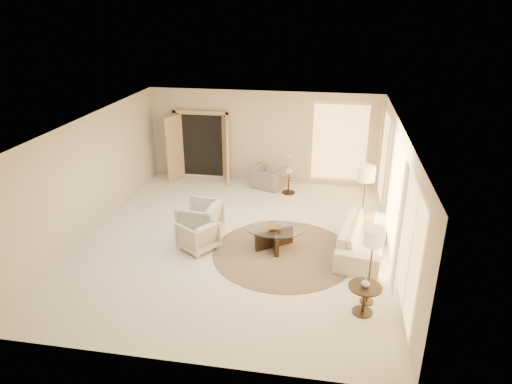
% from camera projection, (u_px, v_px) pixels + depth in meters
% --- Properties ---
extents(room, '(7.04, 8.04, 2.83)m').
position_uv_depth(room, '(235.00, 185.00, 10.20)').
color(room, white).
rests_on(room, ground).
extents(windows_right, '(0.10, 6.40, 2.40)m').
position_uv_depth(windows_right, '(394.00, 196.00, 9.77)').
color(windows_right, '#F4B961').
rests_on(windows_right, room).
extents(window_back_corner, '(1.70, 0.10, 2.40)m').
position_uv_depth(window_back_corner, '(340.00, 143.00, 13.45)').
color(window_back_corner, '#F4B961').
rests_on(window_back_corner, room).
extents(curtains_right, '(0.06, 5.20, 2.60)m').
position_uv_depth(curtains_right, '(387.00, 183.00, 10.61)').
color(curtains_right, beige).
rests_on(curtains_right, room).
extents(french_doors, '(1.95, 0.66, 2.16)m').
position_uv_depth(french_doors, '(202.00, 146.00, 14.10)').
color(french_doors, tan).
rests_on(french_doors, room).
extents(area_rug, '(3.62, 3.62, 0.01)m').
position_uv_depth(area_rug, '(284.00, 253.00, 10.19)').
color(area_rug, '#413025').
rests_on(area_rug, room).
extents(sofa, '(1.32, 2.49, 0.69)m').
position_uv_depth(sofa, '(363.00, 237.00, 10.15)').
color(sofa, beige).
rests_on(sofa, room).
extents(armchair_left, '(0.94, 1.00, 0.93)m').
position_uv_depth(armchair_left, '(200.00, 218.00, 10.81)').
color(armchair_left, beige).
rests_on(armchair_left, room).
extents(armchair_right, '(0.99, 1.00, 0.76)m').
position_uv_depth(armchair_right, '(198.00, 234.00, 10.23)').
color(armchair_right, beige).
rests_on(armchair_right, room).
extents(accent_chair, '(1.11, 0.91, 0.83)m').
position_uv_depth(accent_chair, '(267.00, 175.00, 13.63)').
color(accent_chair, gray).
rests_on(accent_chair, room).
extents(coffee_table, '(1.61, 1.61, 0.46)m').
position_uv_depth(coffee_table, '(274.00, 236.00, 10.34)').
color(coffee_table, black).
rests_on(coffee_table, room).
extents(end_table, '(0.59, 0.59, 0.56)m').
position_uv_depth(end_table, '(364.00, 295.00, 8.10)').
color(end_table, black).
rests_on(end_table, room).
extents(side_table, '(0.51, 0.51, 0.59)m').
position_uv_depth(side_table, '(289.00, 182.00, 13.27)').
color(side_table, '#30251B').
rests_on(side_table, room).
extents(floor_lamp_near, '(0.41, 0.41, 1.70)m').
position_uv_depth(floor_lamp_near, '(366.00, 177.00, 10.56)').
color(floor_lamp_near, '#30251B').
rests_on(floor_lamp_near, room).
extents(floor_lamp_far, '(0.37, 0.37, 1.53)m').
position_uv_depth(floor_lamp_far, '(373.00, 240.00, 8.03)').
color(floor_lamp_far, '#30251B').
rests_on(floor_lamp_far, room).
extents(bowl, '(0.38, 0.38, 0.08)m').
position_uv_depth(bowl, '(274.00, 227.00, 10.25)').
color(bowl, brown).
rests_on(bowl, coffee_table).
extents(end_vase, '(0.16, 0.16, 0.16)m').
position_uv_depth(end_vase, '(366.00, 283.00, 8.00)').
color(end_vase, silver).
rests_on(end_vase, end_table).
extents(side_vase, '(0.26, 0.26, 0.22)m').
position_uv_depth(side_vase, '(289.00, 171.00, 13.14)').
color(side_vase, silver).
rests_on(side_vase, side_table).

